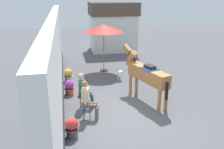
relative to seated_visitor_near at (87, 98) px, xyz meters
The scene contains 12 objects.
ground_plane 3.72m from the seated_visitor_near, 64.83° to the left, with size 40.00×40.00×0.00m, color #56565B.
pub_facade_wall 2.19m from the seated_visitor_near, 119.17° to the left, with size 0.34×14.00×3.40m.
distant_cottage 10.76m from the seated_visitor_near, 74.02° to the left, with size 3.40×2.60×3.50m.
seated_visitor_near is the anchor object (origin of this frame).
seated_visitor_far 0.86m from the seated_visitor_near, 94.33° to the left, with size 0.61×0.49×1.39m.
saddled_horse_center 2.64m from the seated_visitor_near, 22.86° to the left, with size 1.15×2.90×2.06m.
flower_planter_nearest 1.29m from the seated_visitor_near, 119.22° to the right, with size 0.43×0.43×0.64m.
flower_planter_inner_far 2.38m from the seated_visitor_near, 103.87° to the left, with size 0.43×0.43×0.64m.
flower_planter_farthest 4.00m from the seated_visitor_near, 98.08° to the left, with size 0.43×0.43×0.64m.
cafe_parasol 5.71m from the seated_visitor_near, 74.88° to the left, with size 2.10×2.10×2.58m.
spare_stool_white 4.17m from the seated_visitor_near, 62.02° to the left, with size 0.32×0.32×0.46m.
satchel_bag 1.62m from the seated_visitor_near, 88.89° to the left, with size 0.28×0.12×0.20m, color maroon.
Camera 1 is at (-2.20, -7.97, 4.19)m, focal length 39.49 mm.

